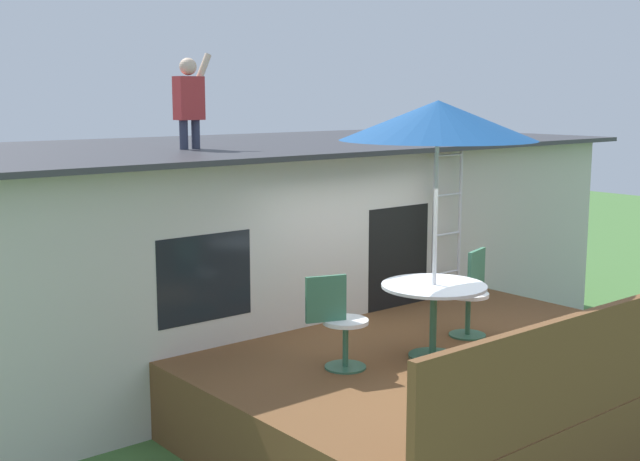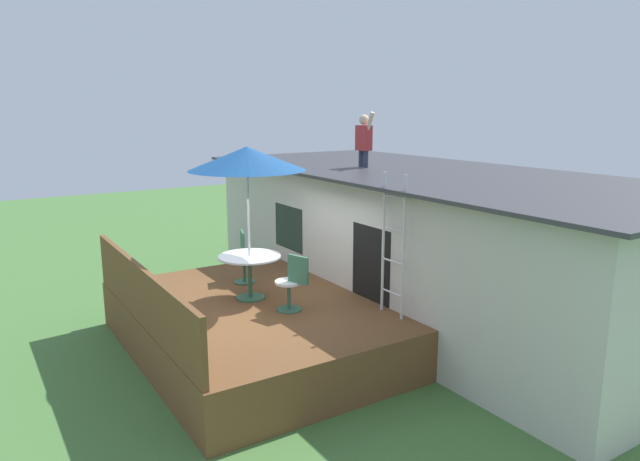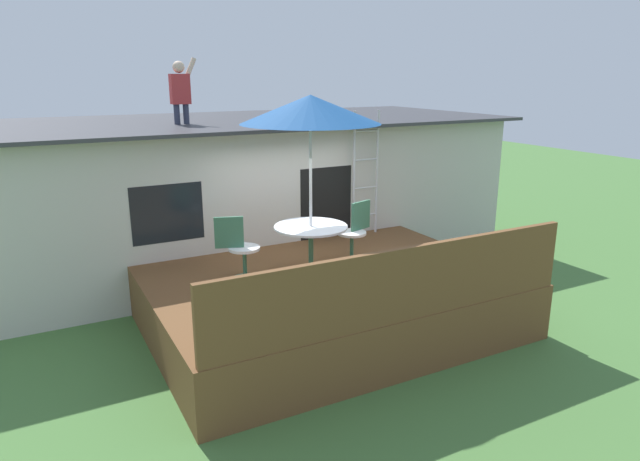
% 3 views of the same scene
% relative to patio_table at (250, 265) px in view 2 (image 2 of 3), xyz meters
% --- Properties ---
extents(ground_plane, '(40.00, 40.00, 0.00)m').
position_rel_patio_table_xyz_m(ground_plane, '(0.25, 0.05, -1.39)').
color(ground_plane, '#477538').
extents(house, '(10.50, 4.50, 2.76)m').
position_rel_patio_table_xyz_m(house, '(0.25, 3.65, 0.00)').
color(house, beige).
rests_on(house, ground).
extents(deck, '(5.04, 3.93, 0.80)m').
position_rel_patio_table_xyz_m(deck, '(0.25, 0.05, -0.99)').
color(deck, brown).
rests_on(deck, ground).
extents(deck_railing, '(4.94, 0.08, 0.90)m').
position_rel_patio_table_xyz_m(deck_railing, '(0.25, -1.86, -0.14)').
color(deck_railing, brown).
rests_on(deck_railing, deck).
extents(patio_table, '(1.04, 1.04, 0.74)m').
position_rel_patio_table_xyz_m(patio_table, '(0.00, 0.00, 0.00)').
color(patio_table, '#33664C').
rests_on(patio_table, deck).
extents(patio_umbrella, '(1.90, 1.90, 2.54)m').
position_rel_patio_table_xyz_m(patio_umbrella, '(-0.00, 0.00, 1.76)').
color(patio_umbrella, silver).
rests_on(patio_umbrella, deck).
extents(step_ladder, '(0.52, 0.04, 2.20)m').
position_rel_patio_table_xyz_m(step_ladder, '(1.87, 1.52, 0.51)').
color(step_ladder, silver).
rests_on(step_ladder, deck).
extents(person_figure, '(0.47, 0.20, 1.11)m').
position_rel_patio_table_xyz_m(person_figure, '(-0.93, 3.03, 1.99)').
color(person_figure, '#33384C').
rests_on(person_figure, house).
extents(patio_chair_left, '(0.60, 0.44, 0.92)m').
position_rel_patio_table_xyz_m(patio_chair_left, '(-0.96, 0.33, -0.13)').
color(patio_chair_left, '#33664C').
rests_on(patio_chair_left, deck).
extents(patio_chair_right, '(0.61, 0.44, 0.92)m').
position_rel_patio_table_xyz_m(patio_chair_right, '(0.91, 0.29, -0.13)').
color(patio_chair_right, '#33664C').
rests_on(patio_chair_right, deck).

